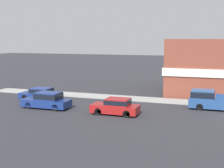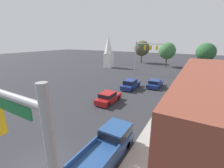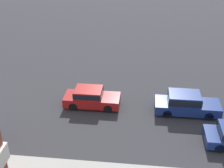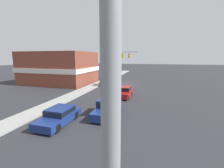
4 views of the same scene
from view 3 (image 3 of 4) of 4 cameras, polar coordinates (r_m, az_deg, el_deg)
name	(u,v)px [view 3 (image 3 of 4)]	position (r m, az deg, el deg)	size (l,w,h in m)	color
car_lead	(91,97)	(24.03, -3.90, -2.42)	(1.78, 4.27, 1.48)	black
car_second_ahead	(186,103)	(23.79, 13.37, -3.40)	(1.85, 4.78, 1.61)	black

